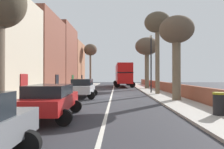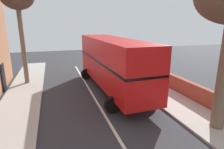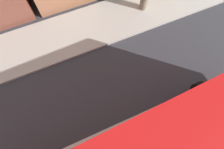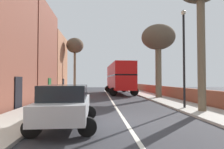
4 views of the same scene
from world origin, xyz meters
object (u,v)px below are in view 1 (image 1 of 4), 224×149
double_decker_bus (123,74)px  litter_bin_right (219,104)px  parked_car_silver_left_1 (83,87)px  parked_car_red_left_0 (51,99)px  street_tree_left_2 (90,51)px  street_tree_right_1 (176,34)px  street_tree_right_5 (147,48)px  lamppost_right (151,59)px  street_tree_right_3 (157,25)px

double_decker_bus → litter_bin_right: (3.60, -26.50, -1.70)m
parked_car_silver_left_1 → double_decker_bus: bearing=77.3°
parked_car_red_left_0 → street_tree_left_2: (-2.42, 30.70, 6.26)m
litter_bin_right → street_tree_right_1: bearing=91.8°
parked_car_silver_left_1 → street_tree_right_5: bearing=57.0°
street_tree_right_1 → street_tree_right_5: size_ratio=0.86×
street_tree_right_5 → lamppost_right: size_ratio=1.20×
parked_car_silver_left_1 → litter_bin_right: bearing=-45.5°
street_tree_left_2 → lamppost_right: (9.22, -18.23, -3.35)m
double_decker_bus → parked_car_red_left_0: 27.24m
lamppost_right → litter_bin_right: (1.00, -12.10, -3.15)m
street_tree_left_2 → street_tree_right_1: bearing=-67.8°
lamppost_right → street_tree_left_2: bearing=116.8°
street_tree_right_5 → litter_bin_right: street_tree_right_5 is taller
parked_car_silver_left_1 → lamppost_right: 8.46m
street_tree_right_1 → street_tree_right_5: 13.74m
double_decker_bus → parked_car_red_left_0: bearing=-98.9°
street_tree_left_2 → litter_bin_right: (10.22, -30.33, -6.50)m
parked_car_silver_left_1 → lamppost_right: size_ratio=0.70×
litter_bin_right → street_tree_right_3: bearing=93.1°
double_decker_bus → parked_car_silver_left_1: 19.08m
street_tree_left_2 → lamppost_right: 20.70m
double_decker_bus → street_tree_left_2: street_tree_left_2 is taller
street_tree_right_3 → street_tree_right_5: 8.77m
street_tree_right_5 → lamppost_right: 7.76m
lamppost_right → double_decker_bus: bearing=100.2°
street_tree_left_2 → street_tree_right_3: bearing=-63.8°
parked_car_silver_left_1 → litter_bin_right: parked_car_silver_left_1 is taller
street_tree_right_5 → lamppost_right: bearing=-95.4°
parked_car_red_left_0 → parked_car_silver_left_1: parked_car_silver_left_1 is taller
street_tree_right_5 → street_tree_right_1: bearing=-89.5°
parked_car_silver_left_1 → litter_bin_right: 11.14m
street_tree_left_2 → street_tree_right_5: street_tree_left_2 is taller
parked_car_red_left_0 → parked_car_silver_left_1: bearing=90.0°
street_tree_right_1 → lamppost_right: street_tree_right_1 is taller
street_tree_right_1 → street_tree_left_2: size_ratio=0.77×
lamppost_right → litter_bin_right: size_ratio=5.93×
double_decker_bus → lamppost_right: bearing=-79.8°
parked_car_silver_left_1 → street_tree_right_3: 9.93m
street_tree_right_1 → street_tree_left_2: (-10.03, 24.57, 1.98)m
street_tree_right_1 → street_tree_right_5: street_tree_right_5 is taller
parked_car_silver_left_1 → lamppost_right: lamppost_right is taller
street_tree_left_2 → street_tree_right_3: size_ratio=1.00×
double_decker_bus → street_tree_left_2: size_ratio=1.31×
street_tree_right_1 → street_tree_left_2: street_tree_left_2 is taller
lamppost_right → street_tree_right_3: bearing=-72.8°
double_decker_bus → street_tree_right_3: (3.01, -15.74, 4.81)m
parked_car_red_left_0 → lamppost_right: lamppost_right is taller
street_tree_left_2 → street_tree_right_5: (9.91, -10.86, -1.02)m
double_decker_bus → street_tree_right_1: bearing=-80.6°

